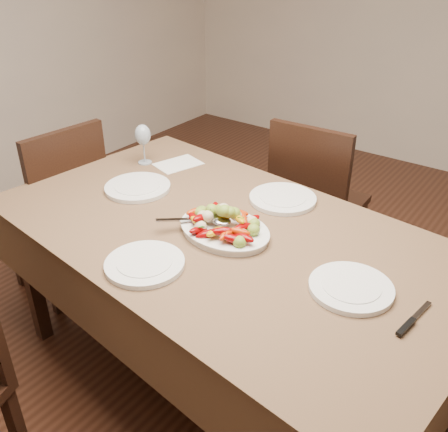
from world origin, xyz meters
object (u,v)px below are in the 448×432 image
at_px(plate_near, 145,264).
at_px(plate_right, 351,288).
at_px(plate_far, 283,199).
at_px(serving_platter, 224,231).
at_px(wine_glass, 143,143).
at_px(dining_table, 224,309).
at_px(chair_far, 320,202).
at_px(plate_left, 138,187).
at_px(chair_left, 55,209).

bearing_deg(plate_near, plate_right, 25.61).
distance_m(plate_far, plate_near, 0.69).
xyz_separation_m(serving_platter, plate_right, (0.52, -0.03, -0.00)).
bearing_deg(wine_glass, serving_platter, -23.03).
relative_size(dining_table, plate_near, 6.87).
relative_size(chair_far, plate_right, 3.62).
bearing_deg(plate_far, plate_left, -153.02).
distance_m(dining_table, plate_near, 0.52).
bearing_deg(dining_table, chair_left, 178.89).
bearing_deg(plate_left, chair_left, -177.09).
bearing_deg(chair_left, wine_glass, 125.37).
bearing_deg(wine_glass, plate_left, -51.73).
bearing_deg(chair_left, serving_platter, 92.61).
xyz_separation_m(plate_far, wine_glass, (-0.74, -0.06, 0.09)).
relative_size(dining_table, plate_right, 7.00).
xyz_separation_m(dining_table, plate_far, (0.05, 0.34, 0.39)).
relative_size(chair_left, plate_left, 3.35).
height_order(dining_table, plate_right, plate_right).
bearing_deg(dining_table, serving_platter, -50.19).
relative_size(dining_table, plate_far, 6.62).
height_order(dining_table, chair_far, chair_far).
bearing_deg(dining_table, plate_far, 81.04).
distance_m(chair_far, plate_left, 1.02).
bearing_deg(plate_right, chair_far, 120.67).
xyz_separation_m(plate_left, plate_far, (0.56, 0.29, 0.00)).
bearing_deg(plate_far, plate_right, -39.22).
relative_size(plate_left, plate_right, 1.08).
height_order(dining_table, chair_left, chair_left).
bearing_deg(wine_glass, plate_near, -45.53).
bearing_deg(serving_platter, plate_left, 172.10).
xyz_separation_m(chair_far, chair_left, (-1.08, -0.89, 0.00)).
xyz_separation_m(dining_table, plate_left, (-0.51, 0.05, 0.39)).
height_order(dining_table, wine_glass, wine_glass).
distance_m(plate_right, plate_far, 0.62).
bearing_deg(chair_far, wine_glass, 42.29).
height_order(plate_right, plate_far, same).
distance_m(chair_left, plate_far, 1.25).
xyz_separation_m(plate_right, plate_near, (-0.61, -0.29, 0.00)).
xyz_separation_m(plate_far, plate_near, (-0.13, -0.68, 0.00)).
distance_m(serving_platter, plate_left, 0.53).
height_order(chair_far, plate_right, chair_far).
relative_size(chair_far, chair_left, 1.00).
bearing_deg(plate_right, chair_left, 177.40).
height_order(serving_platter, plate_near, serving_platter).
bearing_deg(plate_right, plate_left, 174.17).
distance_m(serving_platter, plate_right, 0.52).
height_order(serving_platter, plate_left, serving_platter).
height_order(plate_left, plate_near, same).
bearing_deg(plate_near, plate_left, 137.50).
bearing_deg(serving_platter, wine_glass, 156.97).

